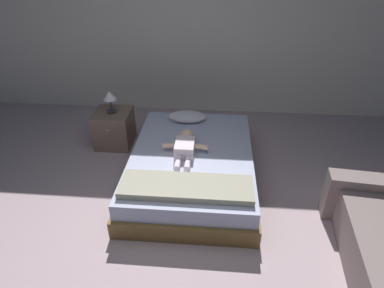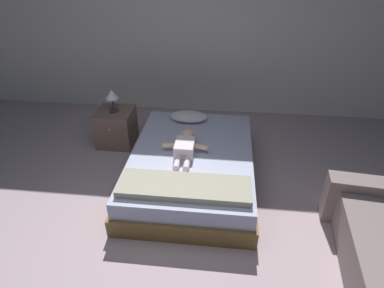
{
  "view_description": "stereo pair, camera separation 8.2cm",
  "coord_description": "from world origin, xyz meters",
  "px_view_note": "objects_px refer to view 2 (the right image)",
  "views": [
    {
      "loc": [
        0.43,
        -1.89,
        2.39
      ],
      "look_at": [
        0.18,
        1.12,
        0.48
      ],
      "focal_mm": 30.33,
      "sensor_mm": 36.0,
      "label": 1
    },
    {
      "loc": [
        0.51,
        -1.88,
        2.39
      ],
      "look_at": [
        0.18,
        1.12,
        0.48
      ],
      "focal_mm": 30.33,
      "sensor_mm": 36.0,
      "label": 2
    }
  ],
  "objects_px": {
    "bed": "(192,166)",
    "nightstand": "(116,127)",
    "baby": "(185,145)",
    "pillow": "(189,117)",
    "toothbrush": "(205,149)",
    "lamp": "(112,96)"
  },
  "relations": [
    {
      "from": "bed",
      "to": "nightstand",
      "type": "relative_size",
      "value": 3.96
    },
    {
      "from": "pillow",
      "to": "toothbrush",
      "type": "distance_m",
      "value": 0.73
    },
    {
      "from": "bed",
      "to": "pillow",
      "type": "height_order",
      "value": "pillow"
    },
    {
      "from": "pillow",
      "to": "toothbrush",
      "type": "xyz_separation_m",
      "value": [
        0.27,
        -0.67,
        -0.05
      ]
    },
    {
      "from": "bed",
      "to": "nightstand",
      "type": "bearing_deg",
      "value": 148.16
    },
    {
      "from": "lamp",
      "to": "pillow",
      "type": "bearing_deg",
      "value": 1.96
    },
    {
      "from": "bed",
      "to": "nightstand",
      "type": "distance_m",
      "value": 1.3
    },
    {
      "from": "bed",
      "to": "baby",
      "type": "height_order",
      "value": "baby"
    },
    {
      "from": "lamp",
      "to": "toothbrush",
      "type": "bearing_deg",
      "value": -27.0
    },
    {
      "from": "bed",
      "to": "lamp",
      "type": "bearing_deg",
      "value": 148.16
    },
    {
      "from": "bed",
      "to": "lamp",
      "type": "height_order",
      "value": "lamp"
    },
    {
      "from": "toothbrush",
      "to": "lamp",
      "type": "height_order",
      "value": "lamp"
    },
    {
      "from": "nightstand",
      "to": "lamp",
      "type": "bearing_deg",
      "value": 90.0
    },
    {
      "from": "bed",
      "to": "toothbrush",
      "type": "bearing_deg",
      "value": 18.18
    },
    {
      "from": "baby",
      "to": "toothbrush",
      "type": "height_order",
      "value": "baby"
    },
    {
      "from": "baby",
      "to": "nightstand",
      "type": "height_order",
      "value": "baby"
    },
    {
      "from": "pillow",
      "to": "nightstand",
      "type": "bearing_deg",
      "value": -178.03
    },
    {
      "from": "baby",
      "to": "lamp",
      "type": "bearing_deg",
      "value": 146.49
    },
    {
      "from": "toothbrush",
      "to": "lamp",
      "type": "bearing_deg",
      "value": 153.0
    },
    {
      "from": "baby",
      "to": "pillow",
      "type": "bearing_deg",
      "value": 93.81
    },
    {
      "from": "baby",
      "to": "bed",
      "type": "bearing_deg",
      "value": -3.56
    },
    {
      "from": "toothbrush",
      "to": "nightstand",
      "type": "relative_size",
      "value": 0.29
    }
  ]
}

